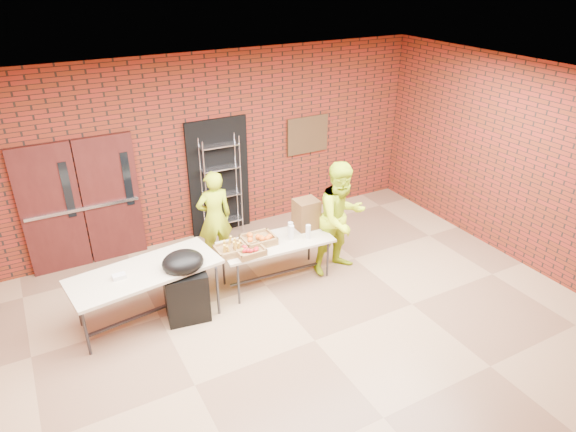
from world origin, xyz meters
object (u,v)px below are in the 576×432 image
object	(u,v)px
table_right	(276,244)
coffee_dispenser	(306,214)
covered_grill	(185,285)
volunteer_man	(341,218)
table_left	(145,274)
volunteer_woman	(215,217)
wire_rack	(222,187)

from	to	relation	value
table_right	coffee_dispenser	xyz separation A→B (m)	(0.62, 0.17, 0.29)
table_right	covered_grill	bearing A→B (deg)	-168.40
covered_grill	volunteer_man	xyz separation A→B (m)	(2.55, 0.03, 0.39)
table_left	volunteer_man	size ratio (longest dim) A/B	1.13
table_left	volunteer_woman	bearing A→B (deg)	29.40
covered_grill	table_right	bearing A→B (deg)	17.11
wire_rack	table_right	size ratio (longest dim) A/B	1.05
covered_grill	volunteer_man	world-z (taller)	volunteer_man
table_right	coffee_dispenser	bearing A→B (deg)	18.86
covered_grill	volunteer_woman	xyz separation A→B (m)	(0.92, 1.22, 0.27)
table_right	volunteer_woman	size ratio (longest dim) A/B	1.11
coffee_dispenser	covered_grill	bearing A→B (deg)	-169.96
wire_rack	coffee_dispenser	distance (m)	1.81
coffee_dispenser	volunteer_woman	world-z (taller)	volunteer_woman
wire_rack	volunteer_man	world-z (taller)	wire_rack
table_left	volunteer_woman	xyz separation A→B (m)	(1.39, 1.05, 0.05)
wire_rack	table_right	bearing A→B (deg)	-83.49
volunteer_man	wire_rack	bearing A→B (deg)	115.28
wire_rack	table_right	xyz separation A→B (m)	(0.13, -1.81, -0.28)
wire_rack	coffee_dispenser	bearing A→B (deg)	-62.99
coffee_dispenser	covered_grill	xyz separation A→B (m)	(-2.12, -0.38, -0.41)
table_left	covered_grill	distance (m)	0.55
covered_grill	volunteer_woman	distance (m)	1.55
coffee_dispenser	table_right	bearing A→B (deg)	-164.87
volunteer_man	coffee_dispenser	bearing A→B (deg)	135.38
table_left	table_right	xyz separation A→B (m)	(1.97, 0.03, -0.10)
table_right	volunteer_man	world-z (taller)	volunteer_man
wire_rack	table_left	distance (m)	2.62
table_left	volunteer_man	distance (m)	3.03
covered_grill	wire_rack	bearing A→B (deg)	65.06
table_right	volunteer_man	xyz separation A→B (m)	(1.05, -0.18, 0.27)
coffee_dispenser	wire_rack	bearing A→B (deg)	114.55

